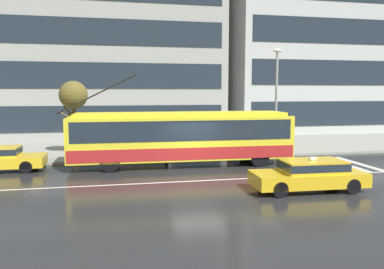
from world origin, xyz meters
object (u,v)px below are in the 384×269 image
taxi_oncoming_near (310,174)px  pedestrian_walking_past (102,130)px  pedestrian_at_shelter (231,128)px  street_lamp (276,91)px  pedestrian_approaching_curb (167,131)px  pedestrian_waiting_by_pole (236,127)px  bus_shelter (143,125)px  trolleybus (182,136)px  street_tree_bare (73,97)px

taxi_oncoming_near → pedestrian_walking_past: 12.85m
pedestrian_at_shelter → street_lamp: bearing=-2.9°
pedestrian_approaching_curb → pedestrian_waiting_by_pole: (4.80, 1.30, 0.07)m
taxi_oncoming_near → bus_shelter: (-6.04, 10.21, 1.23)m
street_lamp → bus_shelter: bearing=173.1°
pedestrian_approaching_curb → trolleybus: bearing=-76.4°
pedestrian_waiting_by_pole → pedestrian_at_shelter: bearing=-134.4°
pedestrian_walking_past → pedestrian_waiting_by_pole: size_ratio=1.02×
bus_shelter → pedestrian_approaching_curb: bus_shelter is taller
trolleybus → pedestrian_walking_past: trolleybus is taller
street_tree_bare → pedestrian_approaching_curb: bearing=-20.3°
taxi_oncoming_near → street_tree_bare: 15.12m
pedestrian_approaching_curb → street_lamp: bearing=4.5°
pedestrian_approaching_curb → pedestrian_waiting_by_pole: 4.97m
pedestrian_at_shelter → pedestrian_walking_past: size_ratio=1.01×
street_lamp → trolleybus: bearing=-157.5°
pedestrian_approaching_curb → pedestrian_at_shelter: bearing=9.6°
pedestrian_at_shelter → pedestrian_walking_past: 8.07m
pedestrian_approaching_curb → street_lamp: street_lamp is taller
pedestrian_at_shelter → pedestrian_approaching_curb: size_ratio=1.03×
bus_shelter → pedestrian_walking_past: bearing=-164.8°
bus_shelter → pedestrian_walking_past: bus_shelter is taller
pedestrian_approaching_curb → pedestrian_walking_past: 3.95m
taxi_oncoming_near → pedestrian_waiting_by_pole: (0.08, 9.90, 1.04)m
taxi_oncoming_near → pedestrian_waiting_by_pole: pedestrian_waiting_by_pole is taller
taxi_oncoming_near → pedestrian_approaching_curb: 9.86m
pedestrian_waiting_by_pole → street_lamp: 3.49m
bus_shelter → pedestrian_approaching_curb: (1.32, -1.61, -0.26)m
pedestrian_at_shelter → street_lamp: 3.84m
taxi_oncoming_near → pedestrian_walking_past: (-8.56, 9.53, 1.07)m
trolleybus → pedestrian_waiting_by_pole: 5.53m
pedestrian_approaching_curb → street_tree_bare: bearing=159.7°
trolleybus → pedestrian_waiting_by_pole: (4.26, 3.52, 0.13)m
bus_shelter → street_lamp: bearing=-6.9°
pedestrian_walking_past → street_lamp: street_lamp is taller
trolleybus → street_tree_bare: (-6.11, 4.28, 2.13)m
pedestrian_at_shelter → street_tree_bare: (-9.80, 1.34, 1.99)m
taxi_oncoming_near → bus_shelter: size_ratio=1.12×
pedestrian_waiting_by_pole → trolleybus: bearing=-140.4°
pedestrian_at_shelter → bus_shelter: bearing=170.8°
trolleybus → pedestrian_walking_past: size_ratio=6.35×
bus_shelter → pedestrian_waiting_by_pole: bus_shelter is taller
pedestrian_approaching_curb → taxi_oncoming_near: bearing=-61.2°
pedestrian_at_shelter → pedestrian_waiting_by_pole: (0.57, 0.58, -0.01)m
pedestrian_at_shelter → pedestrian_waiting_by_pole: size_ratio=1.03×
trolleybus → pedestrian_approaching_curb: bearing=103.6°
taxi_oncoming_near → street_lamp: 10.10m
pedestrian_walking_past → pedestrian_waiting_by_pole: bearing=2.4°
trolleybus → street_tree_bare: bearing=144.9°
pedestrian_approaching_curb → pedestrian_walking_past: size_ratio=0.98×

